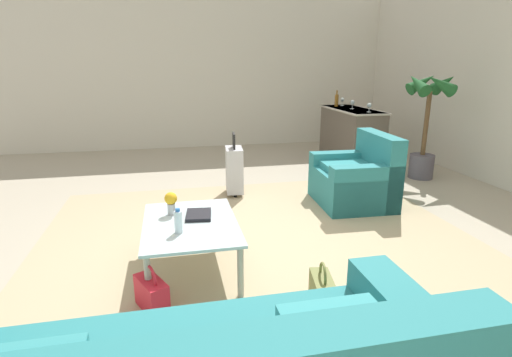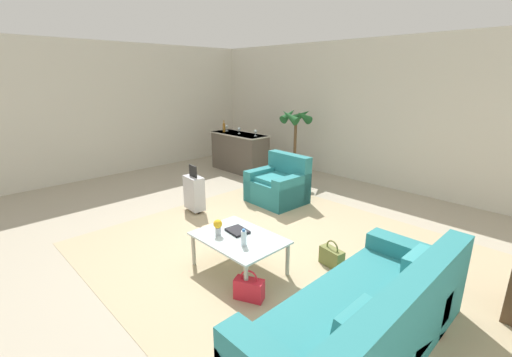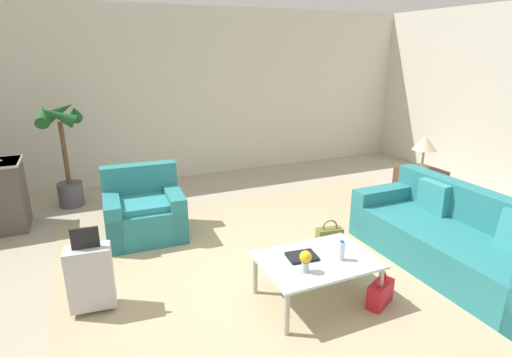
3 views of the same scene
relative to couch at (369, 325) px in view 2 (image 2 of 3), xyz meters
name	(u,v)px [view 2 (image 2 of 3)]	position (x,y,z in m)	size (l,w,h in m)	color
ground_plane	(247,245)	(-2.20, 0.60, -0.30)	(12.00, 12.00, 0.00)	#A89E89
wall_back	(389,115)	(-2.20, 4.66, 1.25)	(10.24, 0.12, 3.10)	beige
wall_left	(100,111)	(-7.26, 0.60, 1.25)	(0.12, 8.00, 3.10)	beige
area_rug	(288,255)	(-1.60, 0.80, -0.29)	(5.20, 4.40, 0.01)	tan
couch	(369,325)	(0.00, 0.00, 0.00)	(0.99, 2.41, 0.86)	teal
armchair	(279,186)	(-3.10, 2.27, 0.01)	(1.01, 0.90, 0.90)	teal
coffee_table	(239,241)	(-1.80, 0.10, 0.10)	(1.10, 0.78, 0.45)	silver
water_bottle	(244,238)	(-1.60, 0.00, 0.24)	(0.06, 0.06, 0.20)	silver
coffee_table_book	(237,231)	(-1.92, 0.18, 0.17)	(0.28, 0.21, 0.03)	black
flower_vase	(218,226)	(-2.02, -0.05, 0.27)	(0.11, 0.11, 0.21)	#B2B7BC
bar_console	(240,152)	(-5.30, 3.20, 0.19)	(1.57, 0.63, 0.95)	brown
wine_glass_leftmost	(227,127)	(-5.84, 3.23, 0.77)	(0.08, 0.08, 0.15)	silver
wine_glass_left_of_centre	(239,129)	(-5.30, 3.19, 0.77)	(0.08, 0.08, 0.15)	silver
wine_glass_right_of_centre	(255,132)	(-4.76, 3.24, 0.77)	(0.08, 0.08, 0.15)	silver
wine_bottle_amber	(224,127)	(-5.75, 3.08, 0.77)	(0.07, 0.07, 0.30)	brown
suitcase_silver	(194,192)	(-3.80, 0.80, 0.06)	(0.42, 0.26, 0.85)	#B7B7BC
handbag_olive	(332,257)	(-1.04, 1.00, -0.17)	(0.34, 0.19, 0.36)	olive
handbag_red	(249,289)	(-1.27, -0.22, -0.17)	(0.35, 0.27, 0.36)	red
potted_palm	(295,138)	(-4.00, 3.80, 0.63)	(0.64, 0.64, 1.65)	#514C56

